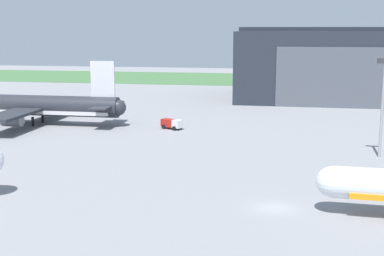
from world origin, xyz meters
The scene contains 5 objects.
ground_plane centered at (0.00, 0.00, 0.00)m, with size 440.00×440.00×0.00m, color gray.
grass_field_strip centered at (0.00, 159.33, 0.04)m, with size 440.00×56.00×0.08m, color #436E40.
airliner_far_left centered at (-53.50, 45.45, 3.92)m, with size 43.23×33.82×13.71m.
fuel_bowser centered at (-22.09, 45.15, 1.17)m, with size 5.01×3.82×2.05m.
apron_light_mast centered at (15.77, 27.55, 9.42)m, with size 2.40×0.50×15.72m.
Camera 1 is at (1.11, -57.90, 20.01)m, focal length 49.02 mm.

